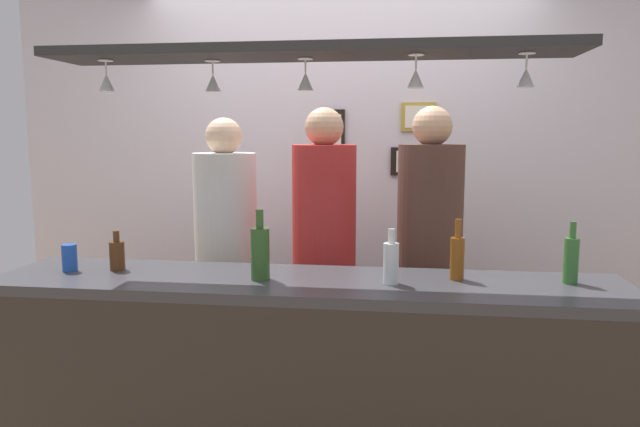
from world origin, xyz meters
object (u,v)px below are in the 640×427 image
Objects in this scene: bottle_beer_green_import at (571,259)px; picture_frame_crest at (331,130)px; bottle_champagne_green at (260,252)px; bottle_soda_clear at (391,262)px; person_right_brown_shirt at (429,239)px; bottle_beer_amber_tall at (457,256)px; person_middle_red_shirt at (324,237)px; drink_can at (70,258)px; person_left_white_patterned_shirt at (226,241)px; picture_frame_upper_small at (418,117)px; picture_frame_lower_pair at (414,161)px; bottle_beer_brown_stubby at (117,255)px.

picture_frame_crest is (-1.15, 1.33, 0.54)m from bottle_beer_green_import.
bottle_champagne_green is 1.30× the size of bottle_soda_clear.
bottle_soda_clear is at bearing -105.53° from person_right_brown_shirt.
bottle_soda_clear is 0.30m from bottle_beer_amber_tall.
bottle_beer_green_import is at bearing 4.83° from bottle_champagne_green.
drink_can is (-1.07, -0.65, -0.00)m from person_middle_red_shirt.
picture_frame_upper_small is (1.05, 0.75, 0.69)m from person_left_white_patterned_shirt.
picture_frame_crest reaches higher than person_middle_red_shirt.
picture_frame_lower_pair is at bearing 85.14° from bottle_soda_clear.
picture_frame_crest is at bearing 180.00° from picture_frame_upper_small.
picture_frame_crest is at bearing 53.94° from drink_can.
picture_frame_upper_small is at bearing 84.34° from bottle_soda_clear.
bottle_beer_amber_tall is 1.59m from picture_frame_crest.
bottle_soda_clear is 1.48m from picture_frame_lower_pair.
bottle_champagne_green is at bearing -62.55° from person_left_white_patterned_shirt.
picture_frame_upper_small reaches higher than bottle_soda_clear.
picture_frame_upper_small is at bearing 64.27° from bottle_champagne_green.
picture_frame_crest is at bearing 58.75° from bottle_beer_brown_stubby.
person_middle_red_shirt reaches higher than bottle_champagne_green.
bottle_champagne_green is (0.36, -0.69, 0.09)m from person_left_white_patterned_shirt.
bottle_champagne_green reaches higher than bottle_beer_brown_stubby.
drink_can is (-0.53, -0.65, 0.03)m from person_left_white_patterned_shirt.
person_middle_red_shirt is 0.56m from person_right_brown_shirt.
bottle_champagne_green is at bearing -175.17° from bottle_beer_green_import.
person_left_white_patterned_shirt is 7.33× the size of bottle_soda_clear.
person_right_brown_shirt is 5.80× the size of bottle_champagne_green.
bottle_champagne_green is at bearing -105.09° from person_middle_red_shirt.
bottle_beer_amber_tall reaches higher than bottle_soda_clear.
person_left_white_patterned_shirt reaches higher than bottle_beer_green_import.
bottle_soda_clear is (-0.74, -0.11, -0.01)m from bottle_beer_green_import.
person_middle_red_shirt reaches higher than bottle_beer_amber_tall.
person_middle_red_shirt is 6.68× the size of bottle_beer_amber_tall.
drink_can is at bearing -138.43° from picture_frame_upper_small.
bottle_champagne_green is (-0.74, -0.69, 0.05)m from person_right_brown_shirt.
picture_frame_crest is (-0.61, 0.75, 0.57)m from person_right_brown_shirt.
picture_frame_upper_small is at bearing 55.93° from person_middle_red_shirt.
bottle_beer_amber_tall is 1.00× the size of picture_frame_crest.
person_right_brown_shirt is 5.80× the size of picture_frame_lower_pair.
bottle_soda_clear reaches higher than bottle_beer_brown_stubby.
picture_frame_lower_pair reaches higher than drink_can.
bottle_soda_clear is at bearing -73.77° from picture_frame_crest.
person_middle_red_shirt is 14.23× the size of drink_can.
picture_frame_crest is at bearing 84.71° from bottle_champagne_green.
picture_frame_crest is (0.82, 1.35, 0.57)m from bottle_beer_brown_stubby.
person_left_white_patterned_shirt reaches higher than bottle_beer_amber_tall.
picture_frame_upper_small reaches higher than person_left_white_patterned_shirt.
drink_can is (-0.20, -0.05, -0.01)m from bottle_beer_brown_stubby.
person_right_brown_shirt reaches higher than bottle_beer_amber_tall.
person_middle_red_shirt reaches higher than bottle_beer_green_import.
drink_can is at bearing -177.49° from bottle_beer_amber_tall.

